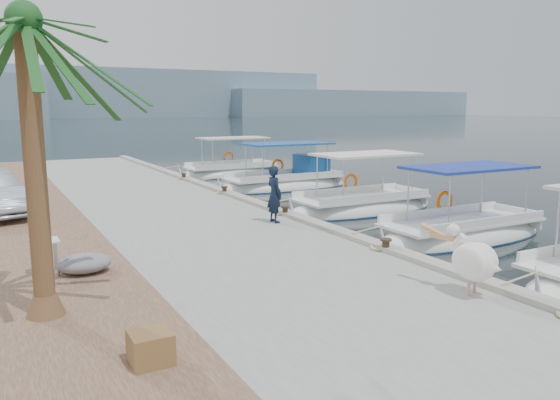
# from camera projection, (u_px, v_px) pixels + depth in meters

# --- Properties ---
(ground) EXTENTS (400.00, 400.00, 0.00)m
(ground) POSITION_uv_depth(u_px,v_px,m) (319.00, 240.00, 16.44)
(ground) COLOR black
(ground) RESTS_ON ground
(concrete_quay) EXTENTS (6.00, 40.00, 0.50)m
(concrete_quay) POSITION_uv_depth(u_px,v_px,m) (172.00, 213.00, 19.31)
(concrete_quay) COLOR gray
(concrete_quay) RESTS_ON ground
(quay_curb) EXTENTS (0.44, 40.00, 0.12)m
(quay_curb) POSITION_uv_depth(u_px,v_px,m) (243.00, 198.00, 20.57)
(quay_curb) COLOR gray
(quay_curb) RESTS_ON concrete_quay
(cobblestone_strip) EXTENTS (4.00, 40.00, 0.50)m
(cobblestone_strip) POSITION_uv_depth(u_px,v_px,m) (16.00, 227.00, 16.96)
(cobblestone_strip) COLOR brown
(cobblestone_strip) RESTS_ON ground
(distant_hills) EXTENTS (330.00, 60.00, 18.00)m
(distant_hills) POSITION_uv_depth(u_px,v_px,m) (95.00, 97.00, 203.60)
(distant_hills) COLOR gray
(distant_hills) RESTS_ON ground
(fishing_caique_b) EXTENTS (6.34, 2.24, 2.83)m
(fishing_caique_b) POSITION_uv_depth(u_px,v_px,m) (461.00, 236.00, 16.41)
(fishing_caique_b) COLOR white
(fishing_caique_b) RESTS_ON ground
(fishing_caique_c) EXTENTS (6.39, 2.37, 2.83)m
(fishing_caique_c) POSITION_uv_depth(u_px,v_px,m) (361.00, 209.00, 20.79)
(fishing_caique_c) COLOR white
(fishing_caique_c) RESTS_ON ground
(fishing_caique_d) EXTENTS (7.09, 2.48, 2.83)m
(fishing_caique_d) POSITION_uv_depth(u_px,v_px,m) (285.00, 184.00, 26.83)
(fishing_caique_d) COLOR white
(fishing_caique_d) RESTS_ON ground
(fishing_caique_e) EXTENTS (6.40, 2.29, 2.83)m
(fishing_caique_e) POSITION_uv_depth(u_px,v_px,m) (231.00, 174.00, 31.53)
(fishing_caique_e) COLOR white
(fishing_caique_e) RESTS_ON ground
(mooring_bollards) EXTENTS (0.28, 20.28, 0.33)m
(mooring_bollards) POSITION_uv_depth(u_px,v_px,m) (285.00, 210.00, 17.46)
(mooring_bollards) COLOR black
(mooring_bollards) RESTS_ON concrete_quay
(pelican) EXTENTS (0.73, 1.65, 1.27)m
(pelican) POSITION_uv_depth(u_px,v_px,m) (471.00, 260.00, 10.10)
(pelican) COLOR tan
(pelican) RESTS_ON concrete_quay
(fisherman) EXTENTS (0.44, 0.64, 1.72)m
(fisherman) POSITION_uv_depth(u_px,v_px,m) (274.00, 194.00, 16.40)
(fisherman) COLOR black
(fisherman) RESTS_ON concrete_quay
(date_palm) EXTENTS (4.60, 4.60, 5.69)m
(date_palm) POSITION_uv_depth(u_px,v_px,m) (24.00, 22.00, 8.37)
(date_palm) COLOR brown
(date_palm) RESTS_ON cobblestone_strip
(wooden_crate) EXTENTS (0.55, 0.55, 0.44)m
(wooden_crate) POSITION_uv_depth(u_px,v_px,m) (151.00, 347.00, 7.42)
(wooden_crate) COLOR brown
(wooden_crate) RESTS_ON cobblestone_strip
(tarp_bundle) EXTENTS (1.10, 0.90, 0.40)m
(tarp_bundle) POSITION_uv_depth(u_px,v_px,m) (84.00, 263.00, 11.48)
(tarp_bundle) COLOR slate
(tarp_bundle) RESTS_ON cobblestone_strip
(folding_table) EXTENTS (0.55, 0.55, 0.73)m
(folding_table) POSITION_uv_depth(u_px,v_px,m) (45.00, 250.00, 11.31)
(folding_table) COLOR silver
(folding_table) RESTS_ON cobblestone_strip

